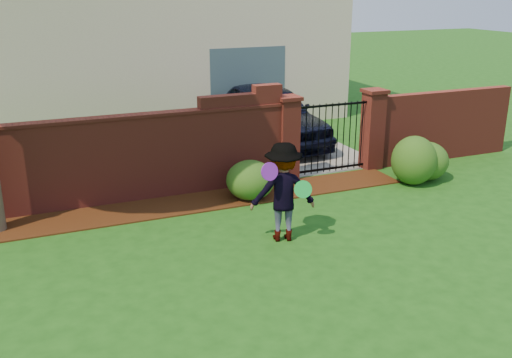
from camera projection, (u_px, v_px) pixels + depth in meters
name	position (u px, v px, depth m)	size (l,w,h in m)	color
ground	(258.00, 278.00, 8.60)	(80.00, 80.00, 0.01)	#194B12
mulch_bed	(145.00, 210.00, 11.16)	(11.10, 1.08, 0.03)	black
brick_wall	(80.00, 162.00, 11.06)	(8.70, 0.31, 2.16)	maroon
brick_wall_return	(441.00, 126.00, 14.24)	(4.00, 0.25, 1.70)	maroon
pillar_left	(288.00, 138.00, 12.67)	(0.50, 0.50, 1.88)	maroon
pillar_right	(373.00, 129.00, 13.48)	(0.50, 0.50, 1.88)	maroon
iron_gate	(331.00, 138.00, 13.10)	(1.78, 0.03, 1.60)	black
driveway	(261.00, 134.00, 16.87)	(3.20, 8.00, 0.01)	gray
house	(140.00, 17.00, 18.44)	(12.40, 6.40, 6.30)	beige
car	(274.00, 116.00, 15.49)	(1.90, 4.72, 1.61)	black
shrub_left	(250.00, 180.00, 11.66)	(0.98, 0.98, 0.81)	#1C4B16
shrub_middle	(414.00, 160.00, 12.50)	(0.97, 0.97, 1.07)	#1C4B16
shrub_right	(426.00, 161.00, 12.82)	(0.97, 0.97, 0.86)	#1C4B16
man	(283.00, 193.00, 9.64)	(1.10, 0.63, 1.70)	gray
frisbee_purple	(270.00, 172.00, 9.20)	(0.30, 0.30, 0.03)	purple
frisbee_green	(303.00, 189.00, 9.41)	(0.29, 0.29, 0.03)	green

